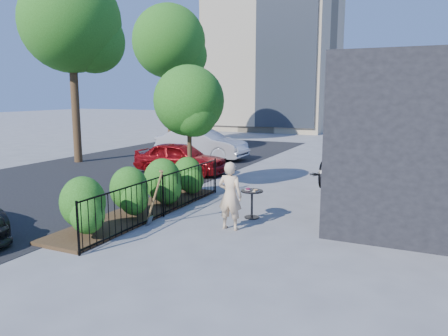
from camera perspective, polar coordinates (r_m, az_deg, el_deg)
The scene contains 13 objects.
ground at distance 10.65m, azimuth -1.04°, elevation -7.33°, with size 120.00×120.00×0.00m, color gray.
fence at distance 11.22m, azimuth -7.96°, elevation -3.58°, with size 0.05×6.05×1.10m.
planting_bed at distance 11.74m, azimuth -10.78°, elevation -5.68°, with size 1.30×6.00×0.08m, color #382616.
shrubs at distance 11.60m, azimuth -10.19°, elevation -2.49°, with size 1.10×5.60×1.24m.
patio_tree at distance 13.67m, azimuth -4.44°, elevation 8.19°, with size 2.20×2.20×3.94m.
street at distance 17.00m, azimuth -18.03°, elevation -1.32°, with size 9.00×30.00×0.01m, color black.
street_tree_near at distance 21.06m, azimuth -19.31°, elevation 16.83°, with size 4.40×4.40×8.28m.
street_tree_far at distance 27.37m, azimuth -7.14°, elevation 15.53°, with size 4.40×4.40×8.28m.
cafe_table at distance 11.06m, azimuth 3.67°, elevation -4.06°, with size 0.56×0.56×0.76m.
woman at distance 10.07m, azimuth 0.80°, elevation -3.65°, with size 0.58×0.38×1.59m, color beige.
shovel at distance 10.45m, azimuth -9.15°, elevation -4.28°, with size 0.49×0.18×1.41m.
car_red at distance 17.14m, azimuth -5.70°, elevation 1.31°, with size 1.48×3.67×1.25m, color maroon.
car_silver at distance 20.98m, azimuth -2.95°, elevation 3.17°, with size 1.55×4.44×1.46m, color #B7B7BC.
Camera 1 is at (4.49, -9.14, 3.13)m, focal length 35.00 mm.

